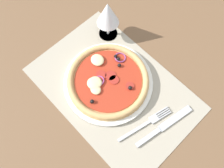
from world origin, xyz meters
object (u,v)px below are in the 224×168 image
object	(u,v)px
plate	(109,81)
wine_glass	(108,15)
fork	(147,123)
knife	(164,126)
pizza	(109,79)

from	to	relation	value
plate	wine_glass	xyz separation A→B (cm)	(-13.43, 12.29, 9.15)
plate	wine_glass	bearing A→B (deg)	137.54
plate	wine_glass	world-z (taller)	wine_glass
fork	wine_glass	world-z (taller)	wine_glass
plate	fork	size ratio (longest dim) A/B	1.55
wine_glass	plate	bearing A→B (deg)	-42.46
knife	wine_glass	world-z (taller)	wine_glass
fork	knife	size ratio (longest dim) A/B	0.89
pizza	knife	world-z (taller)	pizza
fork	knife	world-z (taller)	knife
fork	pizza	bearing A→B (deg)	99.81
fork	knife	distance (cm)	5.05
fork	wine_glass	distance (cm)	34.68
plate	wine_glass	distance (cm)	20.38
pizza	wine_glass	bearing A→B (deg)	137.07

